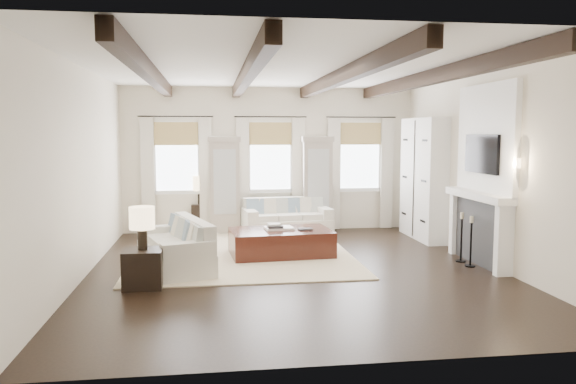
{
  "coord_description": "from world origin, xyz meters",
  "views": [
    {
      "loc": [
        -1.32,
        -8.75,
        2.19
      ],
      "look_at": [
        0.04,
        1.06,
        1.15
      ],
      "focal_mm": 35.0,
      "sensor_mm": 36.0,
      "label": 1
    }
  ],
  "objects": [
    {
      "name": "side_table_back",
      "position": [
        -1.55,
        3.79,
        0.31
      ],
      "size": [
        0.41,
        0.41,
        0.62
      ],
      "primitive_type": "cube",
      "color": "black",
      "rests_on": "ground"
    },
    {
      "name": "sofa_back",
      "position": [
        0.28,
        3.11,
        0.33
      ],
      "size": [
        1.94,
        1.05,
        0.8
      ],
      "color": "silver",
      "rests_on": "ground"
    },
    {
      "name": "room_shell",
      "position": [
        0.75,
        0.9,
        1.89
      ],
      "size": [
        6.54,
        7.54,
        3.22
      ],
      "color": "#EEE4CD",
      "rests_on": "ground"
    },
    {
      "name": "candlestick_far",
      "position": [
        2.9,
        0.18,
        0.35
      ],
      "size": [
        0.17,
        0.17,
        0.85
      ],
      "color": "black",
      "rests_on": "ground"
    },
    {
      "name": "candlestick_near",
      "position": [
        2.9,
        -0.18,
        0.35
      ],
      "size": [
        0.17,
        0.17,
        0.84
      ],
      "color": "black",
      "rests_on": "ground"
    },
    {
      "name": "ground",
      "position": [
        0.0,
        0.0,
        0.0
      ],
      "size": [
        7.5,
        7.5,
        0.0
      ],
      "primitive_type": "plane",
      "color": "black",
      "rests_on": "ground"
    },
    {
      "name": "tray",
      "position": [
        -0.12,
        1.16,
        0.49
      ],
      "size": [
        0.53,
        0.42,
        0.04
      ],
      "primitive_type": "cube",
      "rotation": [
        0.0,
        0.0,
        0.08
      ],
      "color": "white",
      "rests_on": "ottoman"
    },
    {
      "name": "book_loose",
      "position": [
        0.34,
        1.02,
        0.48
      ],
      "size": [
        0.25,
        0.2,
        0.03
      ],
      "primitive_type": "cube",
      "rotation": [
        0.0,
        0.0,
        0.08
      ],
      "color": "#262628",
      "rests_on": "ottoman"
    },
    {
      "name": "ottoman",
      "position": [
        -0.09,
        1.09,
        0.23
      ],
      "size": [
        1.86,
        1.24,
        0.47
      ],
      "primitive_type": "cube",
      "rotation": [
        0.0,
        0.0,
        0.08
      ],
      "color": "black",
      "rests_on": "ground"
    },
    {
      "name": "sofa_left",
      "position": [
        -1.86,
        0.33,
        0.33
      ],
      "size": [
        1.37,
        2.04,
        0.8
      ],
      "color": "silver",
      "rests_on": "ground"
    },
    {
      "name": "area_rug",
      "position": [
        -0.78,
        1.38,
        0.01
      ],
      "size": [
        3.86,
        4.4,
        0.02
      ],
      "primitive_type": "cube",
      "color": "beige",
      "rests_on": "ground"
    },
    {
      "name": "book_lower",
      "position": [
        -0.19,
        1.08,
        0.53
      ],
      "size": [
        0.27,
        0.22,
        0.04
      ],
      "primitive_type": "cube",
      "rotation": [
        0.0,
        0.0,
        0.08
      ],
      "color": "#262628",
      "rests_on": "tray"
    },
    {
      "name": "side_table_front",
      "position": [
        -2.29,
        -0.71,
        0.27
      ],
      "size": [
        0.54,
        0.54,
        0.54
      ],
      "primitive_type": "cube",
      "color": "black",
      "rests_on": "ground"
    },
    {
      "name": "lamp_back",
      "position": [
        -1.55,
        3.79,
        1.05
      ],
      "size": [
        0.37,
        0.37,
        0.64
      ],
      "color": "black",
      "rests_on": "side_table_back"
    },
    {
      "name": "lamp_front",
      "position": [
        -2.29,
        -0.71,
        0.96
      ],
      "size": [
        0.36,
        0.36,
        0.61
      ],
      "color": "black",
      "rests_on": "side_table_front"
    },
    {
      "name": "book_upper",
      "position": [
        -0.21,
        1.12,
        0.56
      ],
      "size": [
        0.23,
        0.19,
        0.03
      ],
      "primitive_type": "cube",
      "rotation": [
        0.0,
        0.0,
        0.08
      ],
      "color": "beige",
      "rests_on": "book_lower"
    }
  ]
}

